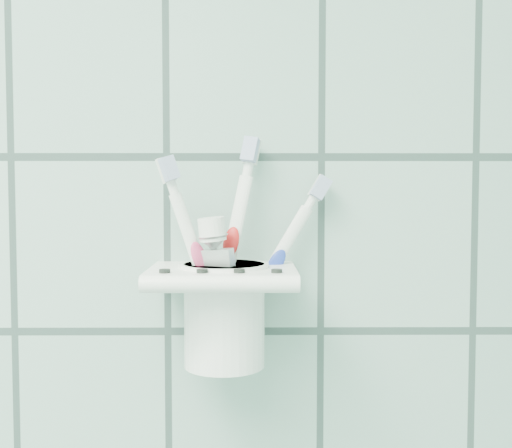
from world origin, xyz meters
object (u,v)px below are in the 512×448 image
holder_bracket (223,277)px  cup (224,311)px  toothbrush_orange (222,250)px  toothbrush_blue (209,243)px  toothbrush_pink (231,253)px  toothpaste_tube (225,278)px

holder_bracket → cup: same height
toothbrush_orange → toothbrush_blue: bearing=-122.9°
holder_bracket → toothbrush_pink: size_ratio=0.69×
toothbrush_blue → toothbrush_orange: size_ratio=1.13×
holder_bracket → toothbrush_blue: size_ratio=0.63×
cup → toothbrush_orange: 0.06m
cup → toothbrush_blue: 0.07m
toothbrush_blue → cup: bearing=48.8°
holder_bracket → cup: 0.03m
cup → toothbrush_orange: bearing=101.2°
cup → toothbrush_blue: toothbrush_blue is taller
toothbrush_pink → toothpaste_tube: bearing=138.6°
cup → holder_bracket: bearing=-107.1°
holder_bracket → toothbrush_pink: 0.03m
toothbrush_pink → toothbrush_orange: size_ratio=1.03×
holder_bracket → toothbrush_orange: size_ratio=0.71×
cup → toothbrush_orange: (-0.00, 0.01, 0.05)m
toothbrush_blue → toothbrush_orange: toothbrush_blue is taller
holder_bracket → toothpaste_tube: size_ratio=1.00×
cup → toothbrush_pink: (0.01, -0.01, 0.05)m
toothbrush_pink → toothbrush_orange: bearing=74.3°
cup → toothbrush_blue: (-0.01, -0.01, 0.06)m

